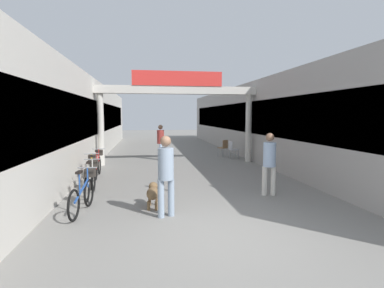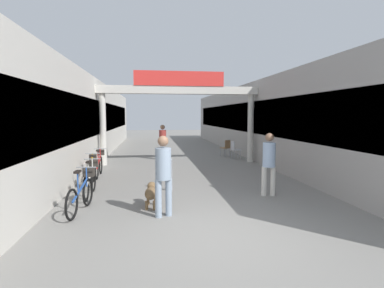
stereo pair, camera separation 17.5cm
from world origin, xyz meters
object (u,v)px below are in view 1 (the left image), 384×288
pedestrian_companion (269,160)px  cafe_chair_wood_farther (224,147)px  pedestrian_with_dog (166,171)px  bollard_post_metal (171,174)px  dog_on_leash (153,193)px  bicycle_blue_nearest (83,193)px  bicycle_silver_second (91,180)px  bicycle_orange_third (92,171)px  cafe_chair_aluminium_nearer (232,148)px  pedestrian_carrying_crate (161,140)px  bicycle_red_farthest (98,164)px

pedestrian_companion → cafe_chair_wood_farther: size_ratio=1.92×
pedestrian_with_dog → bollard_post_metal: pedestrian_with_dog is taller
bollard_post_metal → dog_on_leash: bearing=-111.3°
bicycle_blue_nearest → cafe_chair_wood_farther: 10.01m
bicycle_silver_second → pedestrian_companion: bearing=-8.5°
cafe_chair_wood_farther → dog_on_leash: bearing=-115.5°
bicycle_orange_third → bollard_post_metal: bearing=-25.1°
cafe_chair_aluminium_nearer → bollard_post_metal: bearing=-121.1°
bollard_post_metal → cafe_chair_aluminium_nearer: bearing=58.9°
pedestrian_carrying_crate → cafe_chair_aluminium_nearer: pedestrian_carrying_crate is taller
cafe_chair_wood_farther → pedestrian_carrying_crate: bearing=-169.2°
bicycle_orange_third → cafe_chair_aluminium_nearer: bearing=38.9°
bicycle_silver_second → pedestrian_with_dog: bearing=-46.8°
pedestrian_carrying_crate → bicycle_orange_third: (-2.41, -5.04, -0.56)m
pedestrian_companion → pedestrian_carrying_crate: size_ratio=0.99×
pedestrian_companion → bicycle_orange_third: 5.42m
pedestrian_with_dog → cafe_chair_wood_farther: 9.73m
bicycle_orange_third → bollard_post_metal: (2.40, -1.13, 0.05)m
pedestrian_carrying_crate → dog_on_leash: 7.66m
dog_on_leash → bicycle_blue_nearest: size_ratio=0.45×
pedestrian_companion → cafe_chair_aluminium_nearer: (0.99, 6.83, -0.44)m
bicycle_red_farthest → cafe_chair_aluminium_nearer: 6.95m
bicycle_blue_nearest → pedestrian_companion: bearing=8.1°
cafe_chair_aluminium_nearer → cafe_chair_wood_farther: size_ratio=1.00×
dog_on_leash → cafe_chair_wood_farther: size_ratio=0.86×
bollard_post_metal → cafe_chair_aluminium_nearer: 6.97m
pedestrian_with_dog → cafe_chair_aluminium_nearer: pedestrian_with_dog is taller
pedestrian_with_dog → cafe_chair_wood_farther: bearing=67.8°
bicycle_silver_second → cafe_chair_wood_farther: size_ratio=1.90×
bicycle_blue_nearest → bicycle_red_farthest: 4.07m
pedestrian_carrying_crate → dog_on_leash: pedestrian_carrying_crate is taller
bollard_post_metal → cafe_chair_wood_farther: bollard_post_metal is taller
bollard_post_metal → pedestrian_carrying_crate: bearing=89.9°
bicycle_orange_third → bicycle_red_farthest: (-0.02, 1.39, 0.00)m
dog_on_leash → cafe_chair_aluminium_nearer: (4.16, 7.41, 0.19)m
bollard_post_metal → pedestrian_companion: bearing=-18.3°
pedestrian_companion → bicycle_blue_nearest: pedestrian_companion is taller
bicycle_red_farthest → cafe_chair_wood_farther: bearing=36.5°
cafe_chair_aluminium_nearer → bicycle_silver_second: bearing=-133.6°
bicycle_red_farthest → bollard_post_metal: (2.43, -2.51, 0.05)m
bollard_post_metal → pedestrian_with_dog: bearing=-97.7°
bollard_post_metal → cafe_chair_wood_farther: (3.38, 6.81, 0.05)m
dog_on_leash → bicycle_orange_third: 3.16m
bicycle_red_farthest → bollard_post_metal: size_ratio=1.76×
bicycle_red_farthest → bollard_post_metal: bicycle_red_farthest is taller
bollard_post_metal → cafe_chair_aluminium_nearer: bollard_post_metal is taller
bicycle_silver_second → cafe_chair_wood_farther: (5.59, 6.95, 0.10)m
cafe_chair_wood_farther → bicycle_orange_third: bearing=-135.5°
bicycle_blue_nearest → cafe_chair_wood_farther: size_ratio=1.89×
pedestrian_with_dog → bicycle_orange_third: size_ratio=1.05×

